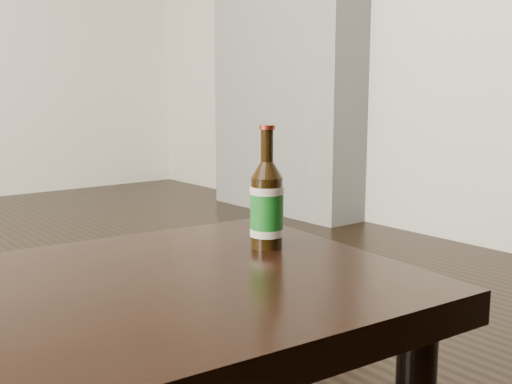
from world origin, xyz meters
TOP-DOWN VIEW (x-y plane):
  - chimney_breast at (2.35, 1.20)m, footprint 0.30×1.20m
  - coffee_table at (0.01, -0.92)m, footprint 1.30×0.83m
  - beer_bottle at (0.48, -0.87)m, footprint 0.09×0.09m

SIDE VIEW (x-z plane):
  - coffee_table at x=0.01m, z-range 0.17..0.63m
  - beer_bottle at x=0.48m, z-range 0.42..0.69m
  - chimney_breast at x=2.35m, z-range 0.00..2.70m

